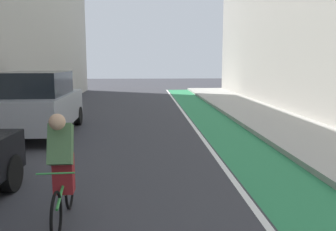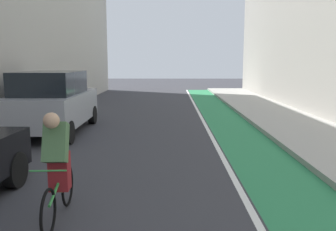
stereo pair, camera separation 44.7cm
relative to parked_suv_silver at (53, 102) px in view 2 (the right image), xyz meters
name	(u,v)px [view 2 (the right image)]	position (x,y,z in m)	size (l,w,h in m)	color
ground_plane	(135,150)	(2.84, -2.20, -1.02)	(77.88, 77.88, 0.00)	#38383D
bike_lane_paint	(239,135)	(5.93, -0.20, -1.02)	(1.60, 35.40, 0.00)	#2D8451
lane_divider_stripe	(210,134)	(5.03, -0.20, -1.02)	(0.12, 35.40, 0.00)	white
sidewalk_right	(309,133)	(8.14, -0.20, -0.95)	(2.82, 35.40, 0.14)	#A8A59E
parked_suv_silver	(53,102)	(0.00, 0.00, 0.00)	(2.07, 4.41, 1.98)	#9EA0A8
cyclist_trailing	(57,166)	(2.16, -6.30, -0.21)	(0.48, 1.71, 1.61)	black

